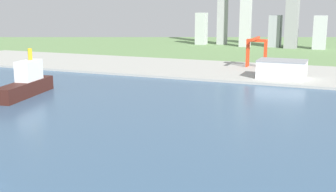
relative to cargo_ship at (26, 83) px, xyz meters
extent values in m
plane|color=#648751|center=(155.01, -0.93, -10.36)|extent=(2400.00, 2400.00, 0.00)
cube|color=#385675|center=(155.01, -60.93, -10.29)|extent=(840.00, 360.00, 0.15)
cube|color=#A3A39B|center=(155.01, 189.07, -9.11)|extent=(840.00, 140.00, 2.50)
cube|color=#381914|center=(0.41, -2.27, -4.36)|extent=(26.14, 70.75, 11.70)
cube|color=silver|center=(-0.93, 5.14, 9.74)|extent=(16.04, 26.67, 16.50)
cylinder|color=yellow|center=(-1.54, 8.55, 22.66)|extent=(3.37, 3.37, 9.36)
cube|color=red|center=(133.84, 215.91, 6.75)|extent=(2.20, 2.20, 29.23)
cube|color=red|center=(154.01, 215.91, 6.75)|extent=(2.20, 2.20, 29.23)
cube|color=red|center=(133.84, 223.91, 6.75)|extent=(2.20, 2.20, 29.23)
cube|color=red|center=(154.01, 223.91, 6.75)|extent=(2.20, 2.20, 29.23)
cube|color=red|center=(143.92, 219.91, 22.76)|extent=(22.57, 10.00, 2.80)
cube|color=red|center=(143.92, 209.09, 25.56)|extent=(2.60, 43.27, 2.60)
cube|color=white|center=(181.88, 152.63, 0.47)|extent=(45.31, 30.69, 16.67)
cube|color=gray|center=(181.88, 152.63, 9.41)|extent=(46.22, 31.30, 1.20)
cube|color=#AEB4B0|center=(-15.24, 504.93, 19.27)|extent=(19.16, 20.04, 59.27)
cube|color=#9FA1A1|center=(19.84, 524.76, 60.63)|extent=(15.34, 22.45, 141.98)
cube|color=#B2B4B3|center=(71.33, 490.40, 65.92)|extent=(18.69, 14.54, 152.56)
cube|color=#969B9F|center=(121.11, 508.06, 17.50)|extent=(20.33, 26.65, 55.72)
cube|color=gray|center=(150.36, 496.26, 56.48)|extent=(20.51, 27.31, 133.68)
cube|color=#B1B5B7|center=(197.08, 493.77, 17.66)|extent=(21.16, 21.00, 56.04)
camera|label=1|loc=(235.84, -270.71, 61.44)|focal=45.59mm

